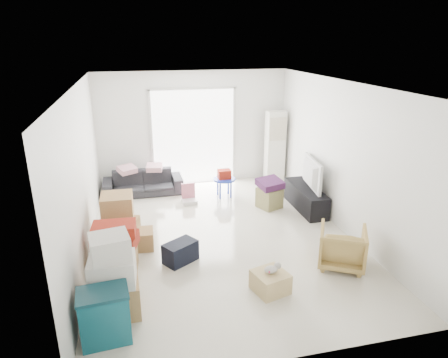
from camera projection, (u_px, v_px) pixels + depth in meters
The scene contains 21 objects.
room_shell at pixel (221, 166), 6.75m from camera, with size 4.98×6.48×3.18m.
sliding_door at pixel (194, 133), 9.52m from camera, with size 2.10×0.04×2.33m.
ac_tower at pixel (275, 147), 9.76m from camera, with size 0.45×0.30×1.75m, color white.
tv_console at pixel (306, 198), 8.33m from camera, with size 0.42×1.41×0.47m, color black.
television at pixel (307, 184), 8.23m from camera, with size 1.06×0.61×0.14m, color black.
sofa at pixel (143, 179), 9.10m from camera, with size 1.78×0.52×0.70m, color #2A2A30.
pillow_left at pixel (127, 163), 8.89m from camera, with size 0.34×0.27×0.11m, color #C5909D.
pillow_right at pixel (154, 161), 9.04m from camera, with size 0.39×0.31×0.13m, color #C5909D.
armchair at pixel (342, 245), 6.19m from camera, with size 0.69×0.64×0.71m, color #A38948.
storage_bins at pixel (105, 316), 4.65m from camera, with size 0.62×0.46×0.67m.
box_stack_a at pixel (113, 280), 5.04m from camera, with size 0.63×0.53×1.13m.
box_stack_b at pixel (116, 250), 6.02m from camera, with size 0.74×0.64×0.80m.
box_stack_c at pixel (119, 220), 6.85m from camera, with size 0.74×0.68×0.90m.
loose_box at pixel (142, 239), 6.78m from camera, with size 0.39×0.39×0.32m, color tan.
duffel_bag at pixel (180, 252), 6.36m from camera, with size 0.53×0.32×0.34m, color black.
ottoman at pixel (269, 198), 8.40m from camera, with size 0.43×0.43×0.43m, color #938B55.
blanket at pixel (270, 185), 8.31m from camera, with size 0.47×0.47×0.14m, color #441C46.
kids_table at pixel (224, 178), 8.91m from camera, with size 0.50×0.50×0.63m.
toy_walker at pixel (189, 197), 8.67m from camera, with size 0.33×0.30×0.42m.
wood_crate at pixel (270, 282), 5.62m from camera, with size 0.44×0.44×0.29m, color tan.
plush_bunny at pixel (273, 269), 5.56m from camera, with size 0.26×0.15×0.13m.
Camera 1 is at (-1.42, -6.28, 3.39)m, focal length 32.00 mm.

